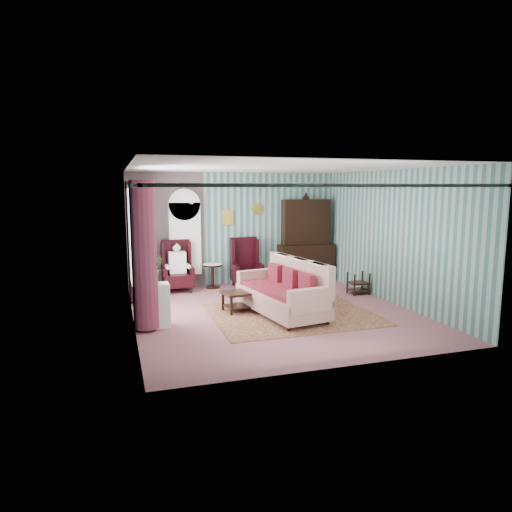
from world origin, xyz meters
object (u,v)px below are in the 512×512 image
object	(u,v)px
bookcase	(185,244)
sofa	(281,290)
plant_stand	(154,306)
wingback_left	(177,266)
round_side_table	(213,276)
wingback_right	(247,263)
floral_armchair	(299,281)
nest_table	(358,283)
coffee_table	(245,301)
dresser_hutch	(306,238)
seated_woman	(177,268)

from	to	relation	value
bookcase	sofa	world-z (taller)	bookcase
plant_stand	bookcase	bearing A→B (deg)	71.51
wingback_left	round_side_table	world-z (taller)	wingback_left
sofa	wingback_right	bearing A→B (deg)	-10.92
floral_armchair	bookcase	bearing A→B (deg)	58.19
round_side_table	floral_armchair	xyz separation A→B (m)	(1.40, -2.26, 0.24)
nest_table	round_side_table	bearing A→B (deg)	151.80
floral_armchair	coffee_table	xyz separation A→B (m)	(-1.22, -0.08, -0.33)
dresser_hutch	coffee_table	xyz separation A→B (m)	(-2.42, -2.45, -0.97)
round_side_table	nest_table	size ratio (longest dim) A/B	1.11
seated_woman	sofa	xyz separation A→B (m)	(1.69, -2.69, -0.08)
seated_woman	bookcase	bearing A→B (deg)	57.34
plant_stand	seated_woman	bearing A→B (deg)	73.78
dresser_hutch	wingback_left	distance (m)	3.55
wingback_right	round_side_table	bearing A→B (deg)	169.99
coffee_table	dresser_hutch	bearing A→B (deg)	45.43
round_side_table	floral_armchair	distance (m)	2.67
nest_table	sofa	distance (m)	2.65
bookcase	wingback_left	xyz separation A→B (m)	(-0.25, -0.39, -0.50)
wingback_left	seated_woman	distance (m)	0.04
dresser_hutch	seated_woman	distance (m)	3.56
bookcase	nest_table	distance (m)	4.37
nest_table	plant_stand	size ratio (longest dim) A/B	0.68
nest_table	coffee_table	size ratio (longest dim) A/B	0.58
plant_stand	coffee_table	world-z (taller)	plant_stand
sofa	round_side_table	bearing A→B (deg)	5.92
wingback_right	bookcase	bearing A→B (deg)	165.43
dresser_hutch	seated_woman	size ratio (longest dim) A/B	2.00
round_side_table	floral_armchair	size ratio (longest dim) A/B	0.55
dresser_hutch	plant_stand	bearing A→B (deg)	-144.92
plant_stand	sofa	bearing A→B (deg)	1.43
wingback_left	nest_table	bearing A→B (deg)	-20.85
bookcase	coffee_table	distance (m)	2.85
dresser_hutch	floral_armchair	world-z (taller)	dresser_hutch
dresser_hutch	nest_table	size ratio (longest dim) A/B	4.37
wingback_right	plant_stand	xyz separation A→B (m)	(-2.55, -2.75, -0.22)
wingback_right	plant_stand	distance (m)	3.76
coffee_table	bookcase	bearing A→B (deg)	107.96
seated_woman	coffee_table	size ratio (longest dim) A/B	1.27
bookcase	coffee_table	size ratio (longest dim) A/B	2.41
bookcase	round_side_table	world-z (taller)	bookcase
wingback_right	round_side_table	world-z (taller)	wingback_right
coffee_table	wingback_left	bearing A→B (deg)	116.41
sofa	coffee_table	world-z (taller)	sofa
plant_stand	sofa	size ratio (longest dim) A/B	0.36
seated_woman	coffee_table	world-z (taller)	seated_woman
wingback_left	round_side_table	xyz separation A→B (m)	(0.90, 0.15, -0.33)
round_side_table	nest_table	world-z (taller)	round_side_table
wingback_left	plant_stand	world-z (taller)	wingback_left
coffee_table	nest_table	bearing A→B (deg)	11.97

